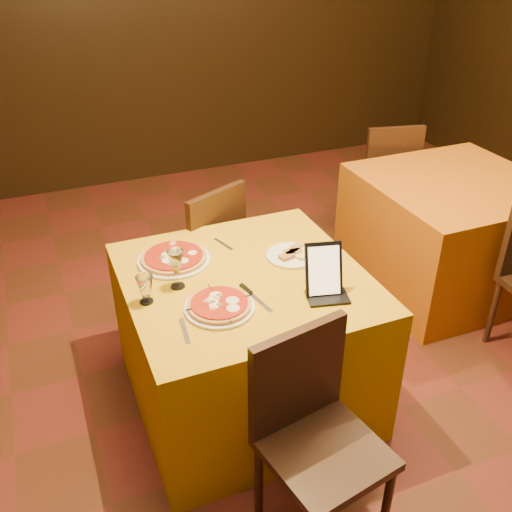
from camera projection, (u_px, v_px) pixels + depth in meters
name	position (u px, v px, depth m)	size (l,w,h in m)	color
floor	(338.00, 429.00, 2.84)	(6.00, 7.00, 0.01)	#5E2D19
wall_back	(149.00, 24.00, 4.90)	(6.00, 0.01, 2.80)	black
main_table	(245.00, 339.00, 2.84)	(1.10, 1.10, 0.75)	#C8960C
side_table	(449.00, 233.00, 3.80)	(1.10, 1.10, 0.75)	#B05A0B
chair_main_near	(325.00, 452.00, 2.15)	(0.45, 0.45, 0.91)	black
chair_main_far	(197.00, 252.00, 3.43)	(0.38, 0.38, 0.91)	black
chair_side_far	(381.00, 176.00, 4.43)	(0.47, 0.47, 0.91)	black
pizza_near	(219.00, 306.00, 2.42)	(0.30, 0.30, 0.03)	white
pizza_far	(174.00, 259.00, 2.76)	(0.35, 0.35, 0.03)	white
cutlet_dish	(291.00, 255.00, 2.80)	(0.25, 0.25, 0.03)	white
wine_glass	(176.00, 269.00, 2.53)	(0.07, 0.07, 0.19)	#EFE988
water_glass	(145.00, 290.00, 2.44)	(0.07, 0.07, 0.13)	white
tablet	(324.00, 270.00, 2.48)	(0.16, 0.01, 0.24)	black
knife	(257.00, 299.00, 2.49)	(0.23, 0.02, 0.01)	#AAA9B0
fork_near	(185.00, 331.00, 2.30)	(0.17, 0.02, 0.01)	#AFB0B6
fork_far	(223.00, 244.00, 2.90)	(0.15, 0.02, 0.01)	#B2B3B9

